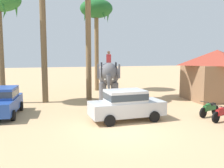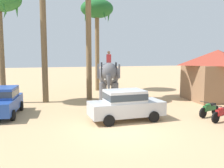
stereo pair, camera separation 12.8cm
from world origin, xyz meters
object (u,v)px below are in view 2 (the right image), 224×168
elephant_with_mahout (109,77)px  palm_tree_behind_elephant (97,12)px  motorcycle_far_in_row (209,109)px  roadside_hut (217,74)px  motorcycle_fourth_in_row (222,113)px  car_sedan_foreground (126,104)px  car_parked_far_side (2,100)px

elephant_with_mahout → palm_tree_behind_elephant: bearing=84.8°
elephant_with_mahout → motorcycle_far_in_row: 7.40m
palm_tree_behind_elephant → roadside_hut: size_ratio=1.71×
elephant_with_mahout → roadside_hut: (8.60, -1.17, 0.13)m
elephant_with_mahout → motorcycle_fourth_in_row: elephant_with_mahout is taller
motorcycle_far_in_row → palm_tree_behind_elephant: 14.78m
motorcycle_fourth_in_row → palm_tree_behind_elephant: palm_tree_behind_elephant is taller
car_sedan_foreground → motorcycle_fourth_in_row: 5.31m
elephant_with_mahout → roadside_hut: roadside_hut is taller
elephant_with_mahout → motorcycle_far_in_row: elephant_with_mahout is taller
car_sedan_foreground → car_parked_far_side: 7.38m
palm_tree_behind_elephant → car_parked_far_side: bearing=-132.0°
motorcycle_fourth_in_row → roadside_hut: size_ratio=0.33×
palm_tree_behind_elephant → car_sedan_foreground: bearing=-94.9°
car_parked_far_side → roadside_hut: 15.80m
elephant_with_mahout → palm_tree_behind_elephant: 8.82m
motorcycle_fourth_in_row → car_parked_far_side: bearing=158.2°
motorcycle_far_in_row → roadside_hut: size_ratio=0.33×
motorcycle_fourth_in_row → palm_tree_behind_elephant: (-4.01, 13.30, 7.33)m
motorcycle_fourth_in_row → motorcycle_far_in_row: (0.01, 1.11, 0.00)m
motorcycle_fourth_in_row → motorcycle_far_in_row: bearing=89.5°
car_parked_far_side → motorcycle_fourth_in_row: 12.66m
motorcycle_far_in_row → palm_tree_behind_elephant: bearing=108.2°
car_sedan_foreground → motorcycle_fourth_in_row: size_ratio=2.37×
palm_tree_behind_elephant → roadside_hut: (8.00, -7.77, -5.67)m
car_parked_far_side → elephant_with_mahout: size_ratio=1.06×
car_parked_far_side → elephant_with_mahout: (7.14, 1.98, 1.06)m
motorcycle_fourth_in_row → motorcycle_far_in_row: 1.11m
motorcycle_fourth_in_row → palm_tree_behind_elephant: size_ratio=0.19×
elephant_with_mahout → roadside_hut: bearing=-7.7°
car_parked_far_side → roadside_hut: bearing=3.0°
elephant_with_mahout → motorcycle_fourth_in_row: 8.27m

